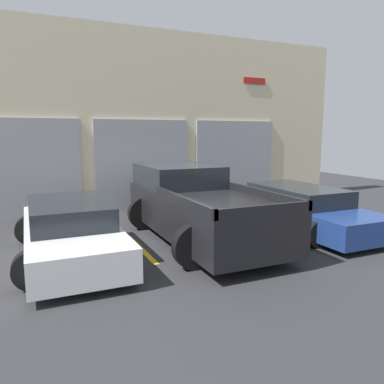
{
  "coord_description": "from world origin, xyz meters",
  "views": [
    {
      "loc": [
        -3.65,
        -8.77,
        2.52
      ],
      "look_at": [
        0.0,
        -0.56,
        1.1
      ],
      "focal_mm": 35.0,
      "sensor_mm": 36.0,
      "label": 1
    }
  ],
  "objects": [
    {
      "name": "parking_stripe_right",
      "position": [
        4.37,
        -1.06,
        0.0
      ],
      "size": [
        0.12,
        2.2,
        0.01
      ],
      "primitive_type": "cube",
      "color": "gold",
      "rests_on": "ground"
    },
    {
      "name": "ground_plane",
      "position": [
        0.0,
        0.0,
        0.0
      ],
      "size": [
        28.0,
        28.0,
        0.0
      ],
      "primitive_type": "plane",
      "color": "#2D2D30"
    },
    {
      "name": "pickup_truck",
      "position": [
        0.0,
        -0.8,
        0.82
      ],
      "size": [
        2.62,
        5.18,
        1.7
      ],
      "color": "black",
      "rests_on": "ground"
    },
    {
      "name": "sedan_white",
      "position": [
        -2.92,
        -1.03,
        0.56
      ],
      "size": [
        2.15,
        4.45,
        1.16
      ],
      "color": "white",
      "rests_on": "ground"
    },
    {
      "name": "shophouse_building",
      "position": [
        -0.01,
        3.29,
        2.84
      ],
      "size": [
        14.63,
        0.68,
        5.79
      ],
      "color": "beige",
      "rests_on": "ground"
    },
    {
      "name": "parking_stripe_left",
      "position": [
        -1.46,
        -1.06,
        0.0
      ],
      "size": [
        0.12,
        2.2,
        0.01
      ],
      "primitive_type": "cube",
      "color": "gold",
      "rests_on": "ground"
    },
    {
      "name": "parking_stripe_centre",
      "position": [
        1.46,
        -1.06,
        0.0
      ],
      "size": [
        0.12,
        2.2,
        0.01
      ],
      "primitive_type": "cube",
      "color": "gold",
      "rests_on": "ground"
    },
    {
      "name": "sedan_side",
      "position": [
        2.92,
        -1.03,
        0.54
      ],
      "size": [
        2.12,
        4.79,
        1.12
      ],
      "color": "navy",
      "rests_on": "ground"
    }
  ]
}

